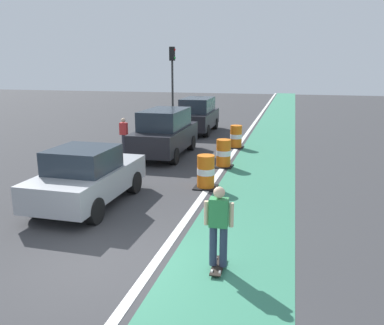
{
  "coord_description": "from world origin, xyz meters",
  "views": [
    {
      "loc": [
        3.41,
        -6.55,
        3.88
      ],
      "look_at": [
        0.63,
        4.33,
        1.1
      ],
      "focal_mm": 36.66,
      "sensor_mm": 36.0,
      "label": 1
    }
  ],
  "objects_px": {
    "traffic_barrel_front": "(206,172)",
    "traffic_barrel_mid": "(224,154)",
    "traffic_light_corner": "(172,71)",
    "pedestrian_crossing": "(124,135)",
    "skateboarder_on_lane": "(219,226)",
    "parked_suv_third": "(198,115)",
    "traffic_barrel_back": "(236,137)",
    "parked_sedan_nearest": "(88,177)",
    "parked_suv_second": "(165,132)"
  },
  "relations": [
    {
      "from": "parked_sedan_nearest",
      "to": "parked_suv_third",
      "type": "relative_size",
      "value": 0.88
    },
    {
      "from": "skateboarder_on_lane",
      "to": "traffic_barrel_mid",
      "type": "relative_size",
      "value": 1.55
    },
    {
      "from": "traffic_barrel_front",
      "to": "traffic_barrel_mid",
      "type": "distance_m",
      "value": 2.87
    },
    {
      "from": "traffic_barrel_back",
      "to": "pedestrian_crossing",
      "type": "distance_m",
      "value": 5.37
    },
    {
      "from": "parked_suv_third",
      "to": "traffic_barrel_front",
      "type": "bearing_deg",
      "value": -75.03
    },
    {
      "from": "parked_sedan_nearest",
      "to": "traffic_barrel_front",
      "type": "distance_m",
      "value": 3.76
    },
    {
      "from": "skateboarder_on_lane",
      "to": "parked_suv_second",
      "type": "bearing_deg",
      "value": 113.96
    },
    {
      "from": "parked_sedan_nearest",
      "to": "pedestrian_crossing",
      "type": "xyz_separation_m",
      "value": [
        -1.79,
        6.52,
        0.03
      ]
    },
    {
      "from": "parked_suv_second",
      "to": "parked_sedan_nearest",
      "type": "bearing_deg",
      "value": -91.34
    },
    {
      "from": "parked_suv_second",
      "to": "traffic_barrel_front",
      "type": "bearing_deg",
      "value": -56.69
    },
    {
      "from": "parked_sedan_nearest",
      "to": "pedestrian_crossing",
      "type": "distance_m",
      "value": 6.76
    },
    {
      "from": "parked_sedan_nearest",
      "to": "pedestrian_crossing",
      "type": "bearing_deg",
      "value": 105.37
    },
    {
      "from": "parked_suv_third",
      "to": "traffic_barrel_mid",
      "type": "relative_size",
      "value": 4.26
    },
    {
      "from": "traffic_barrel_back",
      "to": "pedestrian_crossing",
      "type": "xyz_separation_m",
      "value": [
        -4.72,
        -2.53,
        0.33
      ]
    },
    {
      "from": "pedestrian_crossing",
      "to": "traffic_barrel_mid",
      "type": "bearing_deg",
      "value": -14.99
    },
    {
      "from": "traffic_barrel_back",
      "to": "pedestrian_crossing",
      "type": "height_order",
      "value": "pedestrian_crossing"
    },
    {
      "from": "traffic_barrel_front",
      "to": "traffic_light_corner",
      "type": "distance_m",
      "value": 15.27
    },
    {
      "from": "traffic_light_corner",
      "to": "traffic_barrel_back",
      "type": "bearing_deg",
      "value": -53.32
    },
    {
      "from": "traffic_light_corner",
      "to": "pedestrian_crossing",
      "type": "distance_m",
      "value": 10.19
    },
    {
      "from": "parked_sedan_nearest",
      "to": "pedestrian_crossing",
      "type": "height_order",
      "value": "parked_sedan_nearest"
    },
    {
      "from": "parked_sedan_nearest",
      "to": "traffic_light_corner",
      "type": "xyz_separation_m",
      "value": [
        -2.5,
        16.34,
        2.67
      ]
    },
    {
      "from": "traffic_barrel_front",
      "to": "traffic_barrel_mid",
      "type": "bearing_deg",
      "value": 88.37
    },
    {
      "from": "traffic_barrel_front",
      "to": "parked_suv_second",
      "type": "bearing_deg",
      "value": 123.31
    },
    {
      "from": "parked_suv_third",
      "to": "pedestrian_crossing",
      "type": "xyz_separation_m",
      "value": [
        -1.86,
        -6.45,
        -0.17
      ]
    },
    {
      "from": "skateboarder_on_lane",
      "to": "parked_sedan_nearest",
      "type": "relative_size",
      "value": 0.41
    },
    {
      "from": "pedestrian_crossing",
      "to": "traffic_barrel_front",
      "type": "bearing_deg",
      "value": -41.44
    },
    {
      "from": "traffic_barrel_mid",
      "to": "pedestrian_crossing",
      "type": "xyz_separation_m",
      "value": [
        -4.78,
        1.28,
        0.33
      ]
    },
    {
      "from": "traffic_light_corner",
      "to": "pedestrian_crossing",
      "type": "relative_size",
      "value": 3.17
    },
    {
      "from": "parked_suv_second",
      "to": "pedestrian_crossing",
      "type": "height_order",
      "value": "parked_suv_second"
    },
    {
      "from": "traffic_barrel_front",
      "to": "traffic_barrel_back",
      "type": "bearing_deg",
      "value": 89.76
    },
    {
      "from": "parked_suv_second",
      "to": "pedestrian_crossing",
      "type": "relative_size",
      "value": 2.86
    },
    {
      "from": "skateboarder_on_lane",
      "to": "parked_suv_third",
      "type": "height_order",
      "value": "parked_suv_third"
    },
    {
      "from": "skateboarder_on_lane",
      "to": "parked_suv_third",
      "type": "bearing_deg",
      "value": 105.0
    },
    {
      "from": "traffic_barrel_back",
      "to": "traffic_light_corner",
      "type": "bearing_deg",
      "value": 126.68
    },
    {
      "from": "parked_suv_third",
      "to": "traffic_barrel_mid",
      "type": "distance_m",
      "value": 8.27
    },
    {
      "from": "traffic_light_corner",
      "to": "traffic_barrel_front",
      "type": "bearing_deg",
      "value": -68.85
    },
    {
      "from": "traffic_light_corner",
      "to": "pedestrian_crossing",
      "type": "height_order",
      "value": "traffic_light_corner"
    },
    {
      "from": "parked_sedan_nearest",
      "to": "parked_suv_third",
      "type": "bearing_deg",
      "value": 89.7
    },
    {
      "from": "parked_suv_third",
      "to": "traffic_barrel_mid",
      "type": "bearing_deg",
      "value": -69.34
    },
    {
      "from": "skateboarder_on_lane",
      "to": "parked_suv_second",
      "type": "xyz_separation_m",
      "value": [
        -4.11,
        9.25,
        0.12
      ]
    },
    {
      "from": "parked_sedan_nearest",
      "to": "traffic_barrel_back",
      "type": "relative_size",
      "value": 3.77
    },
    {
      "from": "skateboarder_on_lane",
      "to": "pedestrian_crossing",
      "type": "xyz_separation_m",
      "value": [
        -6.06,
        9.22,
        -0.05
      ]
    },
    {
      "from": "skateboarder_on_lane",
      "to": "traffic_barrel_mid",
      "type": "xyz_separation_m",
      "value": [
        -1.28,
        7.94,
        -0.38
      ]
    },
    {
      "from": "traffic_barrel_front",
      "to": "traffic_light_corner",
      "type": "height_order",
      "value": "traffic_light_corner"
    },
    {
      "from": "traffic_barrel_mid",
      "to": "parked_sedan_nearest",
      "type": "bearing_deg",
      "value": -119.64
    },
    {
      "from": "skateboarder_on_lane",
      "to": "pedestrian_crossing",
      "type": "height_order",
      "value": "skateboarder_on_lane"
    },
    {
      "from": "traffic_barrel_front",
      "to": "traffic_barrel_back",
      "type": "relative_size",
      "value": 1.0
    },
    {
      "from": "parked_suv_third",
      "to": "traffic_barrel_back",
      "type": "distance_m",
      "value": 4.88
    },
    {
      "from": "pedestrian_crossing",
      "to": "parked_suv_second",
      "type": "bearing_deg",
      "value": 1.09
    },
    {
      "from": "parked_suv_second",
      "to": "parked_suv_third",
      "type": "distance_m",
      "value": 6.41
    }
  ]
}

